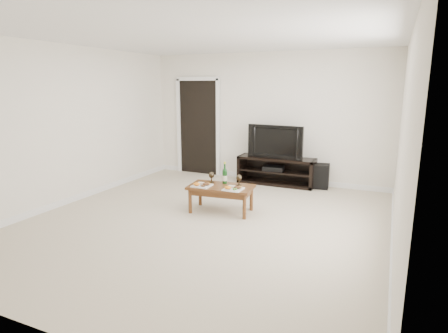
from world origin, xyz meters
TOP-DOWN VIEW (x-y plane):
  - floor at (0.00, 0.00)m, footprint 5.50×5.50m
  - back_wall at (0.00, 2.77)m, footprint 5.00×0.04m
  - ceiling at (0.00, 0.00)m, footprint 5.00×5.50m
  - doorway at (-1.55, 2.73)m, footprint 0.90×0.02m
  - media_console at (0.33, 2.50)m, footprint 1.53×0.45m
  - television at (0.33, 2.50)m, footprint 1.14×0.25m
  - av_receiver at (0.27, 2.48)m, footprint 0.43×0.35m
  - subwoofer at (1.19, 2.58)m, footprint 0.34×0.34m
  - coffee_table at (0.03, 0.51)m, footprint 1.04×0.64m
  - plate_left at (-0.23, 0.37)m, footprint 0.27×0.27m
  - plate_right at (0.29, 0.39)m, footprint 0.27×0.27m
  - wine_bottle at (0.02, 0.67)m, footprint 0.07×0.07m
  - goblet_left at (-0.20, 0.64)m, footprint 0.09×0.09m
  - goblet_right at (0.27, 0.66)m, footprint 0.09×0.09m

SIDE VIEW (x-z plane):
  - floor at x=0.00m, z-range 0.00..0.00m
  - coffee_table at x=0.03m, z-range 0.00..0.42m
  - subwoofer at x=1.19m, z-range 0.00..0.47m
  - media_console at x=0.33m, z-range 0.00..0.55m
  - av_receiver at x=0.27m, z-range 0.29..0.36m
  - plate_left at x=-0.23m, z-range 0.42..0.49m
  - plate_right at x=0.29m, z-range 0.42..0.49m
  - goblet_left at x=-0.20m, z-range 0.42..0.59m
  - goblet_right at x=0.27m, z-range 0.42..0.59m
  - wine_bottle at x=0.02m, z-range 0.42..0.77m
  - television at x=0.33m, z-range 0.55..1.20m
  - doorway at x=-1.55m, z-range 0.00..2.05m
  - back_wall at x=0.00m, z-range 0.00..2.60m
  - ceiling at x=0.00m, z-range 2.60..2.64m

